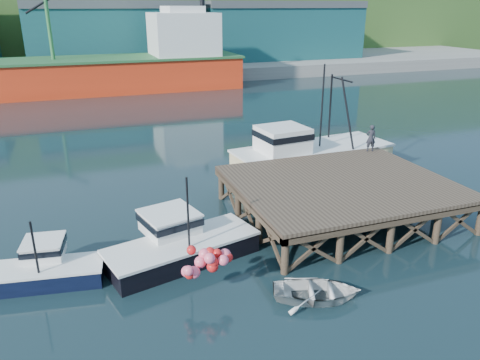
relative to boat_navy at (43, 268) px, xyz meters
name	(u,v)px	position (x,y,z in m)	size (l,w,h in m)	color
ground	(251,229)	(10.51, 1.58, -0.66)	(300.00, 300.00, 0.00)	black
wharf	(343,185)	(16.01, 1.40, 1.28)	(12.00, 10.00, 2.62)	brown
far_quay	(115,65)	(10.51, 71.58, 0.34)	(160.00, 40.00, 2.00)	gray
warehouse_mid	(115,36)	(10.51, 66.58, 5.84)	(28.00, 16.00, 9.00)	#1B5B5A
warehouse_right	(274,33)	(40.51, 66.58, 5.84)	(30.00, 16.00, 9.00)	#1B5B5A
cargo_ship	(67,69)	(2.04, 49.58, 2.66)	(55.50, 10.00, 13.75)	red
hillside	(97,7)	(10.51, 101.58, 10.34)	(220.00, 50.00, 22.00)	#2D511E
boat_navy	(43,268)	(0.00, 0.00, 0.00)	(5.44, 3.25, 3.26)	black
boat_black	(179,243)	(6.13, -0.11, 0.17)	(7.71, 6.39, 4.50)	black
trawler	(310,152)	(17.72, 8.60, 0.95)	(12.01, 5.39, 7.79)	beige
dinghy	(317,291)	(10.73, -5.39, -0.28)	(2.61, 3.66, 0.76)	silver
dockworker	(371,138)	(20.92, 5.98, 2.39)	(0.67, 0.44, 1.85)	black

